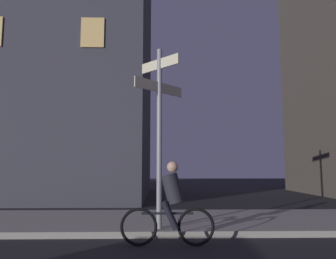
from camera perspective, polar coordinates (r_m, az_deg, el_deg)
name	(u,v)px	position (r m, az deg, el deg)	size (l,w,h in m)	color
sidewalk_kerb	(125,221)	(8.86, -7.63, -15.90)	(40.00, 3.46, 0.14)	gray
signpost	(159,121)	(7.40, -1.55, 1.49)	(1.10, 1.10, 4.13)	gray
cyclist	(170,206)	(6.36, 0.37, -13.48)	(1.82, 0.33, 1.61)	black
building_left_block	(39,58)	(19.11, -21.95, 11.76)	(11.80, 9.88, 14.76)	#383842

